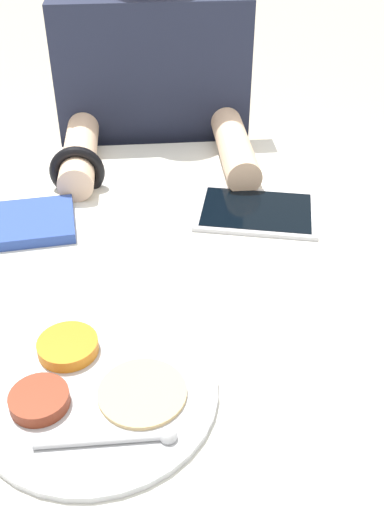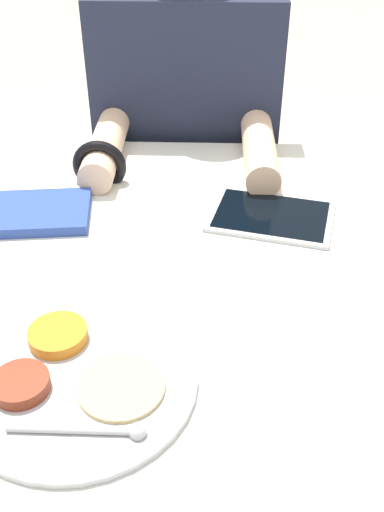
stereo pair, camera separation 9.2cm
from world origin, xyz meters
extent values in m
cube|color=silver|center=(0.00, 0.00, 0.36)|extent=(1.25, 1.06, 0.72)
cylinder|color=#B7BABF|center=(-0.06, -0.20, 0.72)|extent=(0.31, 0.31, 0.01)
cylinder|color=orange|center=(-0.10, -0.13, 0.74)|extent=(0.08, 0.08, 0.02)
cylinder|color=maroon|center=(-0.13, -0.23, 0.74)|extent=(0.07, 0.07, 0.02)
cylinder|color=tan|center=(0.00, -0.22, 0.73)|extent=(0.11, 0.11, 0.01)
cylinder|color=#B7BABF|center=(-0.05, -0.29, 0.73)|extent=(0.16, 0.01, 0.01)
sphere|color=#B7BABF|center=(0.03, -0.29, 0.73)|extent=(0.02, 0.02, 0.02)
cube|color=silver|center=(-0.21, 0.20, 0.72)|extent=(0.19, 0.16, 0.01)
cube|color=#28428E|center=(-0.21, 0.20, 0.73)|extent=(0.20, 0.16, 0.02)
cube|color=#B7B7BC|center=(0.22, 0.21, 0.72)|extent=(0.26, 0.21, 0.01)
cube|color=black|center=(0.22, 0.21, 0.73)|extent=(0.23, 0.18, 0.00)
cube|color=black|center=(0.05, 0.66, 0.22)|extent=(0.39, 0.22, 0.44)
cube|color=#1E2338|center=(0.05, 0.66, 0.73)|extent=(0.44, 0.20, 0.58)
cylinder|color=beige|center=(-0.12, 0.43, 0.75)|extent=(0.07, 0.30, 0.07)
cylinder|color=beige|center=(0.21, 0.43, 0.75)|extent=(0.07, 0.30, 0.07)
torus|color=black|center=(-0.12, 0.34, 0.75)|extent=(0.11, 0.02, 0.11)
camera|label=1|loc=(0.02, -0.74, 1.32)|focal=42.00mm
camera|label=2|loc=(0.11, -0.74, 1.32)|focal=42.00mm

